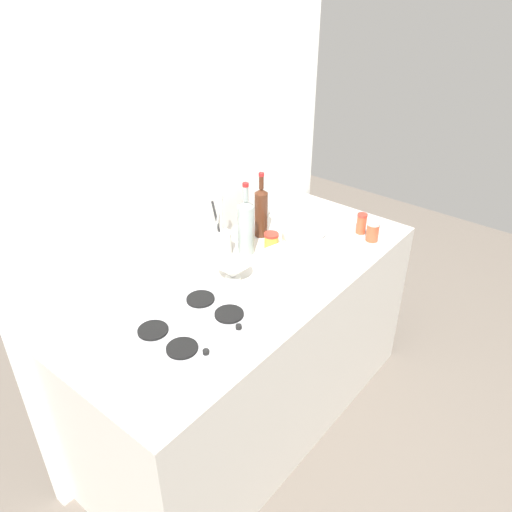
% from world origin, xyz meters
% --- Properties ---
extents(ground_plane, '(6.00, 6.00, 0.00)m').
position_xyz_m(ground_plane, '(0.00, 0.00, 0.00)').
color(ground_plane, '#6B6056').
rests_on(ground_plane, ground).
extents(counter_block, '(1.80, 0.70, 0.90)m').
position_xyz_m(counter_block, '(0.00, 0.00, 0.45)').
color(counter_block, beige).
rests_on(counter_block, ground).
extents(backsplash_panel, '(1.90, 0.06, 2.30)m').
position_xyz_m(backsplash_panel, '(0.00, 0.38, 1.15)').
color(backsplash_panel, white).
rests_on(backsplash_panel, ground).
extents(stovetop_hob, '(0.51, 0.35, 0.04)m').
position_xyz_m(stovetop_hob, '(-0.42, -0.02, 0.91)').
color(stovetop_hob, '#B2B2B7').
rests_on(stovetop_hob, counter_block).
extents(plate_stack, '(0.22, 0.23, 0.09)m').
position_xyz_m(plate_stack, '(0.39, 0.02, 0.95)').
color(plate_stack, white).
rests_on(plate_stack, counter_block).
extents(wine_bottle_leftmost, '(0.08, 0.08, 0.36)m').
position_xyz_m(wine_bottle_leftmost, '(0.15, 0.18, 1.04)').
color(wine_bottle_leftmost, gray).
rests_on(wine_bottle_leftmost, counter_block).
extents(wine_bottle_mid_left, '(0.07, 0.07, 0.34)m').
position_xyz_m(wine_bottle_mid_left, '(0.33, 0.23, 1.04)').
color(wine_bottle_mid_left, '#472314').
rests_on(wine_bottle_mid_left, counter_block).
extents(mixing_bowl, '(0.16, 0.16, 0.09)m').
position_xyz_m(mixing_bowl, '(-0.07, 0.08, 0.95)').
color(mixing_bowl, white).
rests_on(mixing_bowl, counter_block).
extents(butter_dish, '(0.18, 0.13, 0.07)m').
position_xyz_m(butter_dish, '(0.17, 0.01, 0.93)').
color(butter_dish, white).
rests_on(butter_dish, counter_block).
extents(utensil_crock, '(0.09, 0.09, 0.31)m').
position_xyz_m(utensil_crock, '(0.06, 0.26, 0.97)').
color(utensil_crock, silver).
rests_on(utensil_crock, counter_block).
extents(condiment_jar_front, '(0.07, 0.07, 0.08)m').
position_xyz_m(condiment_jar_front, '(0.26, 0.11, 0.94)').
color(condiment_jar_front, gold).
rests_on(condiment_jar_front, counter_block).
extents(condiment_jar_rear, '(0.05, 0.05, 0.11)m').
position_xyz_m(condiment_jar_rear, '(0.67, -0.15, 0.95)').
color(condiment_jar_rear, '#C64C2D').
rests_on(condiment_jar_rear, counter_block).
extents(condiment_jar_spare, '(0.07, 0.07, 0.10)m').
position_xyz_m(condiment_jar_spare, '(0.64, -0.23, 0.95)').
color(condiment_jar_spare, '#C64C2D').
rests_on(condiment_jar_spare, counter_block).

